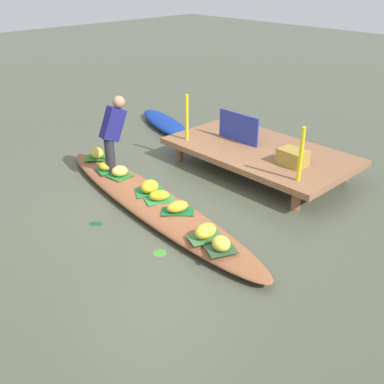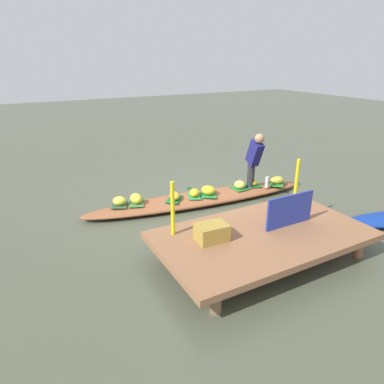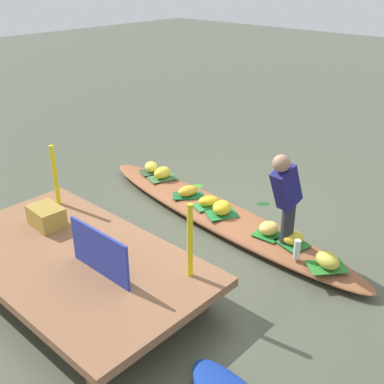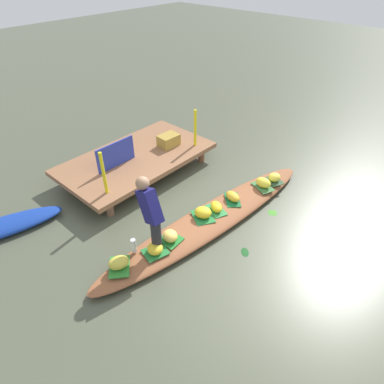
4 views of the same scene
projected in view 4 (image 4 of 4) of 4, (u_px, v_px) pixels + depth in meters
The scene contains 27 objects.
canal_water at pixel (211, 223), 6.02m from camera, with size 40.00×40.00×0.00m, color #4C503E.
dock_platform at pixel (137, 158), 7.16m from camera, with size 3.20×1.80×0.40m.
vendor_boat at pixel (211, 219), 5.97m from camera, with size 4.86×0.77×0.19m, color brown.
leaf_mat_0 at pixel (119, 267), 4.96m from camera, with size 0.43×0.30×0.01m, color #2C7C2C.
banana_bunch_0 at pixel (119, 263), 4.91m from camera, with size 0.30×0.23×0.18m, color gold.
leaf_mat_1 at pixel (170, 240), 5.42m from camera, with size 0.33×0.34×0.01m, color #23762B.
banana_bunch_1 at pixel (170, 236), 5.37m from camera, with size 0.23×0.26×0.17m, color #F9CF57.
leaf_mat_2 at pixel (203, 216), 5.87m from camera, with size 0.42×0.33×0.01m, color #237535.
banana_bunch_2 at pixel (203, 212), 5.82m from camera, with size 0.30×0.26×0.18m, color yellow.
leaf_mat_3 at pixel (232, 200), 6.26m from camera, with size 0.45×0.25×0.01m, color #176530.
banana_bunch_3 at pixel (233, 196), 6.21m from camera, with size 0.32×0.20×0.15m, color gold.
leaf_mat_4 at pixel (155, 252), 5.20m from camera, with size 0.37×0.31×0.01m, color #237434.
banana_bunch_4 at pixel (155, 248), 5.16m from camera, with size 0.26×0.24×0.15m, color gold.
leaf_mat_5 at pixel (263, 187), 6.60m from camera, with size 0.43×0.28×0.01m, color #3E713A.
banana_bunch_5 at pixel (263, 183), 6.54m from camera, with size 0.31×0.22×0.19m, color yellow.
leaf_mat_6 at pixel (216, 210), 6.02m from camera, with size 0.41×0.25×0.01m, color #2F8644.
banana_bunch_6 at pixel (216, 207), 5.98m from camera, with size 0.29×0.19×0.14m, color yellow.
leaf_mat_7 at pixel (274, 181), 6.76m from camera, with size 0.35×0.28×0.01m, color #2F4F32.
banana_bunch_7 at pixel (274, 177), 6.71m from camera, with size 0.25×0.22×0.17m, color yellow.
vendor_person at pixel (151, 211), 4.91m from camera, with size 0.23×0.47×1.22m.
water_bottle at pixel (134, 246), 5.15m from camera, with size 0.08×0.08×0.24m, color silver.
market_banner at pixel (116, 154), 6.67m from camera, with size 0.89×0.03×0.51m, color #28379D.
railing_post_west at pixel (104, 173), 5.84m from camera, with size 0.06×0.06×0.83m, color yellow.
railing_post_east at pixel (195, 128), 7.27m from camera, with size 0.06×0.06×0.83m, color yellow.
produce_crate at pixel (169, 140), 7.43m from camera, with size 0.44×0.32×0.25m, color #A48435.
drifting_plant_0 at pixel (272, 213), 6.25m from camera, with size 0.18×0.17×0.01m, color #438D2B.
drifting_plant_1 at pixel (245, 252), 5.45m from camera, with size 0.21×0.13×0.01m, color #184A1D.
Camera 4 is at (-3.58, -2.76, 4.03)m, focal length 31.49 mm.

